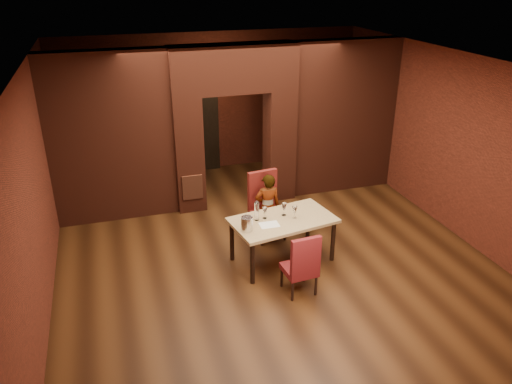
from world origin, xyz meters
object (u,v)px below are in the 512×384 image
wine_glass_a (265,213)px  potted_plant (306,217)px  person_seated (267,207)px  dining_table (282,240)px  chair_far (268,207)px  wine_bucket (247,224)px  wine_glass_b (284,209)px  wine_glass_c (295,212)px  water_bottle (257,211)px  chair_near (299,262)px

wine_glass_a → potted_plant: 1.48m
person_seated → dining_table: bearing=94.1°
chair_far → person_seated: (-0.03, -0.06, 0.02)m
wine_bucket → dining_table: bearing=16.0°
dining_table → wine_glass_b: wine_glass_b is taller
chair_far → wine_glass_c: 0.91m
person_seated → wine_glass_b: person_seated is taller
dining_table → chair_far: 0.85m
wine_glass_c → wine_glass_a: bearing=164.0°
chair_far → wine_glass_b: (0.04, -0.70, 0.28)m
wine_glass_a → water_bottle: (-0.14, -0.02, 0.07)m
wine_bucket → potted_plant: (1.47, 1.09, -0.66)m
dining_table → person_seated: 0.80m
wine_glass_c → wine_bucket: wine_bucket is taller
wine_glass_b → wine_glass_c: (0.13, -0.14, -0.00)m
wine_glass_b → wine_bucket: bearing=-156.9°
potted_plant → chair_near: bearing=-115.8°
wine_bucket → potted_plant: wine_bucket is taller
chair_near → wine_bucket: chair_near is taller
chair_near → water_bottle: 1.13m
chair_near → potted_plant: chair_near is taller
dining_table → wine_glass_b: bearing=53.5°
chair_far → person_seated: 0.07m
chair_far → person_seated: size_ratio=0.97×
wine_bucket → chair_far: bearing=55.9°
chair_near → wine_glass_b: (0.12, 1.01, 0.38)m
dining_table → chair_near: chair_near is taller
dining_table → chair_near: (-0.06, -0.89, 0.12)m
wine_glass_a → wine_glass_c: 0.48m
wine_glass_a → wine_glass_b: bearing=1.9°
wine_bucket → wine_glass_c: bearing=10.9°
potted_plant → wine_bucket: bearing=-143.5°
wine_bucket → water_bottle: 0.38m
person_seated → wine_bucket: (-0.66, -0.95, 0.26)m
wine_glass_b → wine_glass_c: 0.19m
dining_table → wine_glass_b: 0.51m
wine_glass_a → wine_glass_c: size_ratio=0.92×
wine_glass_c → wine_glass_b: bearing=132.2°
chair_far → potted_plant: size_ratio=2.62×
person_seated → chair_far: bearing=-112.0°
chair_far → chair_near: size_ratio=1.20×
chair_near → water_bottle: bearing=-74.1°
dining_table → wine_bucket: size_ratio=7.34×
chair_far → wine_glass_b: 0.76m
chair_far → wine_bucket: 1.25m
wine_glass_b → potted_plant: wine_glass_b is taller
dining_table → wine_glass_a: wine_glass_a is taller
wine_glass_c → chair_far: bearing=101.4°
person_seated → wine_glass_a: size_ratio=6.46×
wine_glass_c → person_seated: bearing=104.0°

